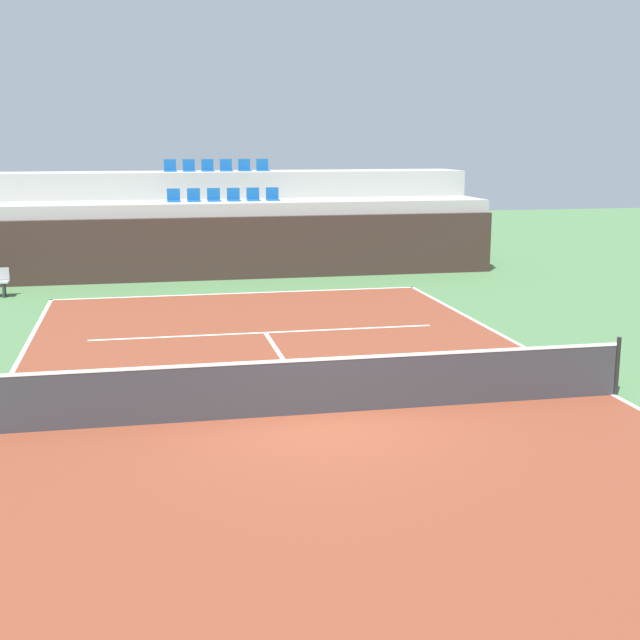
# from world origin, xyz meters

# --- Properties ---
(ground_plane) EXTENTS (80.00, 80.00, 0.00)m
(ground_plane) POSITION_xyz_m (0.00, 0.00, 0.00)
(ground_plane) COLOR #477042
(court_surface) EXTENTS (11.00, 24.00, 0.01)m
(court_surface) POSITION_xyz_m (0.00, 0.00, 0.01)
(court_surface) COLOR brown
(court_surface) RESTS_ON ground_plane
(baseline_far) EXTENTS (11.00, 0.10, 0.00)m
(baseline_far) POSITION_xyz_m (0.00, 11.95, 0.01)
(baseline_far) COLOR white
(baseline_far) RESTS_ON court_surface
(sideline_right) EXTENTS (0.10, 24.00, 0.00)m
(sideline_right) POSITION_xyz_m (5.45, 0.00, 0.01)
(sideline_right) COLOR white
(sideline_right) RESTS_ON court_surface
(service_line_far) EXTENTS (8.26, 0.10, 0.00)m
(service_line_far) POSITION_xyz_m (0.00, 6.40, 0.01)
(service_line_far) COLOR white
(service_line_far) RESTS_ON court_surface
(centre_service_line) EXTENTS (0.10, 6.40, 0.00)m
(centre_service_line) POSITION_xyz_m (0.00, 3.20, 0.01)
(centre_service_line) COLOR white
(centre_service_line) RESTS_ON court_surface
(back_wall) EXTENTS (18.27, 0.30, 2.06)m
(back_wall) POSITION_xyz_m (0.00, 14.77, 1.03)
(back_wall) COLOR #33231E
(back_wall) RESTS_ON ground_plane
(stands_tier_lower) EXTENTS (18.27, 2.40, 2.49)m
(stands_tier_lower) POSITION_xyz_m (0.00, 16.12, 1.24)
(stands_tier_lower) COLOR #9E9E99
(stands_tier_lower) RESTS_ON ground_plane
(stands_tier_upper) EXTENTS (18.27, 2.40, 3.41)m
(stands_tier_upper) POSITION_xyz_m (0.00, 18.52, 1.71)
(stands_tier_upper) COLOR #9E9E99
(stands_tier_upper) RESTS_ON ground_plane
(seating_row_lower) EXTENTS (3.83, 0.44, 0.44)m
(seating_row_lower) POSITION_xyz_m (-0.00, 16.22, 2.61)
(seating_row_lower) COLOR #145193
(seating_row_lower) RESTS_ON stands_tier_lower
(seating_row_upper) EXTENTS (3.83, 0.44, 0.44)m
(seating_row_upper) POSITION_xyz_m (-0.00, 18.62, 3.54)
(seating_row_upper) COLOR #145193
(seating_row_upper) RESTS_ON stands_tier_upper
(tennis_net) EXTENTS (11.08, 0.08, 1.07)m
(tennis_net) POSITION_xyz_m (0.00, 0.00, 0.51)
(tennis_net) COLOR black
(tennis_net) RESTS_ON court_surface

